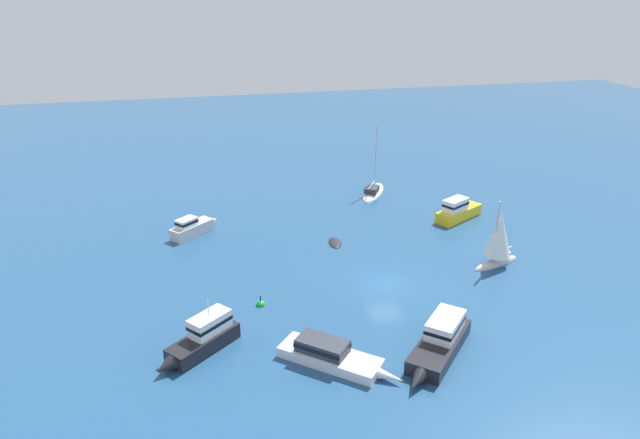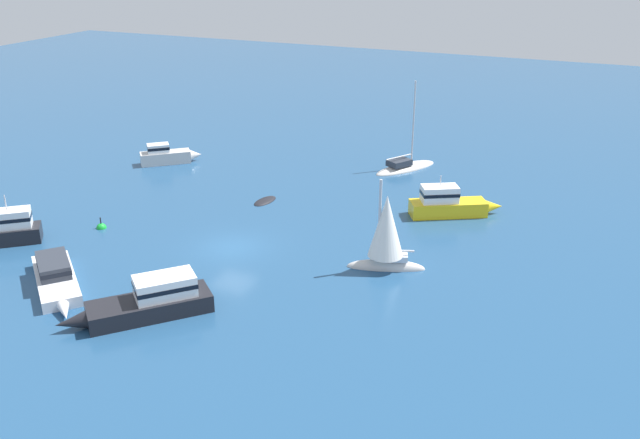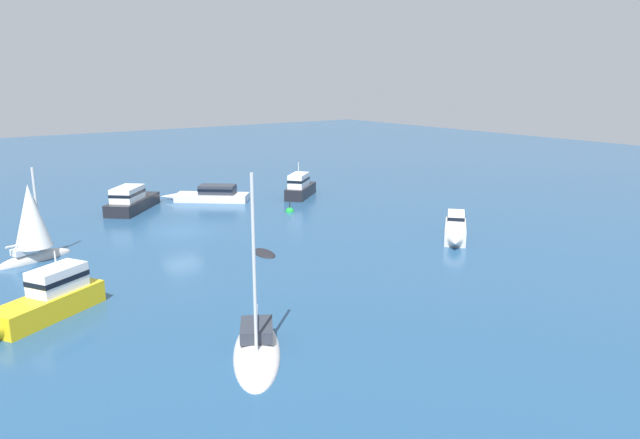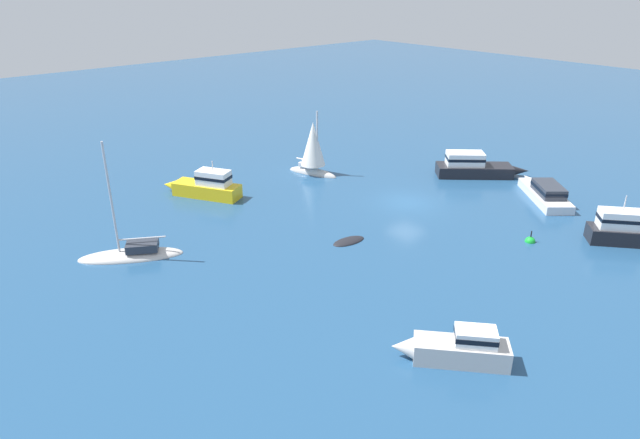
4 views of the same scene
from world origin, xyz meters
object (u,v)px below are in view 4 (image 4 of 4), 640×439
at_px(powerboat_1, 474,166).
at_px(cabin_cruiser, 206,186).
at_px(sailboat, 313,151).
at_px(ketch, 132,255).
at_px(dinghy, 349,242).
at_px(channel_buoy, 530,242).
at_px(powerboat_2, 545,192).
at_px(motor_cruiser, 630,230).
at_px(powerboat, 457,348).

bearing_deg(powerboat_1, cabin_cruiser, -165.91).
bearing_deg(sailboat, cabin_cruiser, -116.88).
distance_m(powerboat_1, ketch, 28.86).
xyz_separation_m(powerboat_1, dinghy, (16.96, 2.24, -0.83)).
height_order(powerboat_1, channel_buoy, powerboat_1).
bearing_deg(powerboat_2, sailboat, 71.21).
height_order(motor_cruiser, cabin_cruiser, motor_cruiser).
bearing_deg(powerboat, powerboat_2, -111.88).
bearing_deg(powerboat_1, powerboat, -104.05).
bearing_deg(powerboat, cabin_cruiser, -45.67).
relative_size(ketch, channel_buoy, 7.07).
xyz_separation_m(sailboat, channel_buoy, (-1.92, 19.42, -2.04)).
relative_size(motor_cruiser, powerboat_2, 0.81).
xyz_separation_m(powerboat_1, powerboat_2, (0.56, 6.84, -0.24)).
distance_m(sailboat, ketch, 19.00).
height_order(powerboat_1, ketch, ketch).
xyz_separation_m(powerboat_1, motor_cruiser, (3.58, 14.21, 0.07)).
bearing_deg(dinghy, powerboat_2, 171.39).
bearing_deg(channel_buoy, sailboat, -84.37).
bearing_deg(motor_cruiser, powerboat_1, 126.14).
bearing_deg(dinghy, motor_cruiser, 145.24).
xyz_separation_m(powerboat_2, channel_buoy, (7.56, 3.16, -0.58)).
height_order(cabin_cruiser, dinghy, cabin_cruiser).
bearing_deg(dinghy, powerboat, 74.91).
bearing_deg(powerboat_1, channel_buoy, -86.17).
distance_m(dinghy, channel_buoy, 11.76).
relative_size(dinghy, ketch, 0.32).
xyz_separation_m(cabin_cruiser, dinghy, (-2.78, 13.11, -0.86)).
distance_m(powerboat, sailboat, 26.41).
bearing_deg(powerboat_2, powerboat_1, 36.30).
distance_m(powerboat_1, dinghy, 17.13).
distance_m(powerboat, cabin_cruiser, 25.13).
height_order(powerboat, powerboat_2, powerboat).
relative_size(powerboat_2, dinghy, 2.75).
bearing_deg(ketch, sailboat, -135.56).
distance_m(motor_cruiser, powerboat_2, 7.97).
distance_m(powerboat_2, cabin_cruiser, 26.11).
bearing_deg(motor_cruiser, sailboat, 155.56).
relative_size(sailboat, channel_buoy, 5.53).
xyz_separation_m(dinghy, ketch, (11.46, -7.25, 0.12)).
bearing_deg(powerboat_2, motor_cruiser, -161.31).
height_order(sailboat, motor_cruiser, sailboat).
bearing_deg(ketch, powerboat_1, -159.06).
xyz_separation_m(ketch, channel_buoy, (-20.29, 15.00, -0.11)).
height_order(powerboat, dinghy, powerboat).
bearing_deg(dinghy, sailboat, -113.65).
distance_m(sailboat, motor_cruiser, 24.52).
bearing_deg(channel_buoy, ketch, -36.47).
bearing_deg(ketch, cabin_cruiser, -115.00).
distance_m(powerboat_2, channel_buoy, 8.22).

